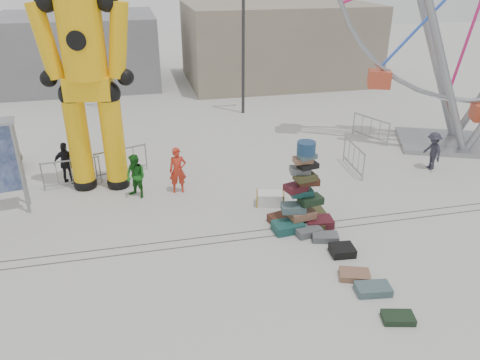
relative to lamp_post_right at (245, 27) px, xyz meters
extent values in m
plane|color=#9E9E99|center=(-3.09, -13.00, -4.48)|extent=(90.00, 90.00, 0.00)
cube|color=#47443F|center=(-3.09, -12.40, -4.48)|extent=(40.00, 0.04, 0.01)
cube|color=#47443F|center=(-3.09, -12.00, -4.48)|extent=(40.00, 0.04, 0.01)
cube|color=gray|center=(3.91, 7.00, -1.98)|extent=(12.00, 8.00, 5.00)
cube|color=gray|center=(-9.09, 9.00, -2.28)|extent=(10.00, 8.00, 4.40)
cylinder|color=#2D2D30|center=(-0.09, 0.00, -0.48)|extent=(0.16, 0.16, 8.00)
cylinder|color=#2D2D30|center=(-7.09, 2.00, -0.48)|extent=(0.16, 0.16, 8.00)
cube|color=#194B48|center=(-1.54, -12.21, -4.33)|extent=(0.98, 0.72, 0.30)
cube|color=#4B141C|center=(-0.50, -12.16, -4.34)|extent=(0.91, 0.68, 0.28)
cube|color=#462216|center=(-1.56, -11.64, -4.36)|extent=(0.92, 0.74, 0.25)
cube|color=#3B3C1E|center=(-0.53, -11.59, -4.34)|extent=(0.84, 0.59, 0.28)
cube|color=#575B5F|center=(-1.01, -12.53, -4.37)|extent=(0.87, 0.67, 0.23)
cube|color=black|center=(-1.06, -11.38, -4.36)|extent=(0.79, 0.56, 0.25)
cube|color=#895E46|center=(-1.03, -12.01, -4.06)|extent=(0.87, 0.65, 0.25)
cube|color=#465F64|center=(-1.32, -11.99, -3.82)|extent=(0.80, 0.61, 0.23)
cube|color=black|center=(-0.78, -12.03, -3.59)|extent=(0.78, 0.59, 0.23)
cube|color=#194B48|center=(-1.04, -11.84, -3.37)|extent=(0.69, 0.46, 0.21)
cube|color=#4B141C|center=(-1.24, -11.91, -3.16)|extent=(0.77, 0.63, 0.21)
cube|color=#462216|center=(-0.86, -11.95, -2.95)|extent=(0.68, 0.50, 0.21)
cube|color=#3B3C1E|center=(-1.03, -12.07, -2.76)|extent=(0.70, 0.53, 0.18)
cube|color=#575B5F|center=(-1.15, -11.93, -2.58)|extent=(0.66, 0.51, 0.18)
cube|color=black|center=(-0.94, -12.01, -2.40)|extent=(0.64, 0.49, 0.16)
cube|color=#895E46|center=(-1.09, -11.96, -2.24)|extent=(0.57, 0.39, 0.16)
cube|color=#465F64|center=(-0.99, -12.05, -2.09)|extent=(0.59, 0.45, 0.14)
cylinder|color=navy|center=(-1.03, -12.01, -1.84)|extent=(0.55, 0.55, 0.37)
sphere|color=black|center=(-7.85, -7.63, -4.32)|extent=(0.83, 0.83, 0.83)
cylinder|color=#F7B60D|center=(-7.85, -7.63, -2.73)|extent=(0.77, 0.77, 3.50)
sphere|color=black|center=(-7.85, -7.63, -0.98)|extent=(0.87, 0.87, 0.87)
sphere|color=black|center=(-6.66, -7.81, -4.32)|extent=(0.83, 0.83, 0.83)
cylinder|color=#F7B60D|center=(-6.66, -7.81, -2.73)|extent=(0.77, 0.77, 3.50)
sphere|color=black|center=(-6.66, -7.81, -0.98)|extent=(0.87, 0.87, 0.87)
cube|color=#F7B60D|center=(-7.26, -7.72, -0.77)|extent=(1.64, 1.09, 0.77)
cylinder|color=#F7B60D|center=(-7.26, -7.72, 0.87)|extent=(1.42, 1.42, 2.62)
sphere|color=black|center=(-8.18, -7.59, 1.97)|extent=(0.70, 0.70, 0.70)
cylinder|color=#F7B60D|center=(-8.39, -7.55, 0.77)|extent=(0.97, 0.70, 2.46)
sphere|color=black|center=(-8.50, -7.54, -0.44)|extent=(0.57, 0.57, 0.57)
sphere|color=black|center=(-6.34, -7.86, 1.97)|extent=(0.70, 0.70, 0.70)
cylinder|color=#F7B60D|center=(-6.12, -7.89, 0.77)|extent=(0.97, 0.70, 2.46)
sphere|color=black|center=(-6.01, -7.91, -0.44)|extent=(0.57, 0.57, 0.57)
cube|color=gray|center=(8.27, -6.95, -4.38)|extent=(5.95, 4.83, 0.21)
cylinder|color=gray|center=(6.39, -7.18, -0.35)|extent=(3.44, 1.66, 8.37)
cylinder|color=gray|center=(7.10, -5.46, -0.35)|extent=(3.44, 1.66, 8.37)
cube|color=#C5462A|center=(8.27, -6.95, -2.93)|extent=(1.21, 1.21, 0.72)
cylinder|color=gray|center=(-9.61, -8.88, -2.93)|extent=(0.10, 0.10, 3.10)
cube|color=silver|center=(-1.59, -10.42, -4.26)|extent=(1.04, 0.75, 0.44)
cube|color=#3B3C1E|center=(-0.77, -12.18, -4.38)|extent=(0.89, 0.68, 0.20)
cube|color=#575B5F|center=(-0.61, -12.96, -4.38)|extent=(0.86, 0.63, 0.20)
cube|color=black|center=(-0.42, -13.76, -4.36)|extent=(0.71, 0.64, 0.25)
cube|color=#895E46|center=(-0.56, -14.85, -4.39)|extent=(0.92, 0.76, 0.18)
cube|color=#465F64|center=(-0.36, -15.51, -4.38)|extent=(0.93, 0.63, 0.21)
cube|color=black|center=(-0.28, -16.58, -4.40)|extent=(0.82, 0.61, 0.17)
imported|color=red|center=(-4.54, -8.75, -3.64)|extent=(0.62, 0.42, 1.68)
imported|color=#165B17|center=(-6.01, -8.83, -3.69)|extent=(0.97, 0.96, 1.58)
imported|color=black|center=(-8.47, -7.13, -3.67)|extent=(0.99, 0.53, 1.61)
imported|color=#242430|center=(5.51, -8.95, -3.72)|extent=(0.57, 0.98, 1.52)
camera|label=1|loc=(-5.76, -23.98, 3.19)|focal=35.00mm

